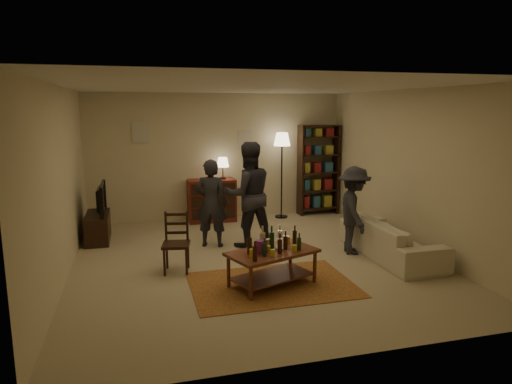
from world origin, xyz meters
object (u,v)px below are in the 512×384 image
object	(u,v)px
dresser	(212,199)
dining_chair	(176,240)
tv_stand	(98,220)
coffee_table	(272,255)
person_left	(211,203)
person_right	(248,195)
person_by_sofa	(354,210)
floor_lamp	(282,145)
sofa	(391,239)
bookshelf	(318,169)

from	to	relation	value
dresser	dining_chair	bearing A→B (deg)	-109.56
dining_chair	tv_stand	size ratio (longest dim) A/B	0.85
coffee_table	person_left	bearing A→B (deg)	103.86
tv_stand	dresser	world-z (taller)	dresser
person_right	person_by_sofa	xyz separation A→B (m)	(1.58, -0.84, -0.19)
dresser	floor_lamp	distance (m)	1.90
floor_lamp	person_right	xyz separation A→B (m)	(-1.22, -1.86, -0.68)
dresser	sofa	bearing A→B (deg)	-52.46
floor_lamp	bookshelf	bearing A→B (deg)	8.16
person_left	coffee_table	bearing A→B (deg)	123.50
floor_lamp	tv_stand	bearing A→B (deg)	-167.34
person_left	person_by_sofa	distance (m)	2.42
person_left	sofa	bearing A→B (deg)	173.32
dining_chair	person_right	distance (m)	1.69
dining_chair	person_by_sofa	world-z (taller)	person_by_sofa
dining_chair	floor_lamp	world-z (taller)	floor_lamp
dining_chair	person_right	bearing A→B (deg)	46.08
dining_chair	sofa	world-z (taller)	dining_chair
tv_stand	dresser	xyz separation A→B (m)	(2.25, 0.91, 0.09)
sofa	person_by_sofa	distance (m)	0.74
sofa	floor_lamp	bearing A→B (deg)	15.76
tv_stand	person_by_sofa	size ratio (longest dim) A/B	0.73
coffee_table	person_right	bearing A→B (deg)	85.92
tv_stand	sofa	world-z (taller)	tv_stand
sofa	person_left	bearing A→B (deg)	63.68
floor_lamp	sofa	xyz separation A→B (m)	(0.86, -3.05, -1.29)
tv_stand	person_right	size ratio (longest dim) A/B	0.58
sofa	coffee_table	bearing A→B (deg)	106.61
dresser	bookshelf	world-z (taller)	bookshelf
coffee_table	person_by_sofa	bearing A→B (deg)	30.47
coffee_table	person_left	world-z (taller)	person_left
tv_stand	sofa	size ratio (longest dim) A/B	0.51
floor_lamp	person_right	distance (m)	2.32
bookshelf	sofa	world-z (taller)	bookshelf
floor_lamp	dresser	bearing A→B (deg)	177.63
sofa	person_right	size ratio (longest dim) A/B	1.14
floor_lamp	person_left	xyz separation A→B (m)	(-1.84, -1.71, -0.82)
coffee_table	person_left	xyz separation A→B (m)	(-0.49, 2.00, 0.34)
sofa	person_by_sofa	size ratio (longest dim) A/B	1.43
dining_chair	dresser	size ratio (longest dim) A/B	0.66
floor_lamp	person_right	world-z (taller)	floor_lamp
person_right	coffee_table	bearing A→B (deg)	82.05
tv_stand	person_right	world-z (taller)	person_right
person_by_sofa	sofa	bearing A→B (deg)	-111.69
dining_chair	bookshelf	distance (m)	4.57
dresser	person_right	xyz separation A→B (m)	(0.31, -1.92, 0.44)
floor_lamp	person_by_sofa	bearing A→B (deg)	-82.40
bookshelf	floor_lamp	xyz separation A→B (m)	(-0.91, -0.13, 0.56)
coffee_table	person_left	distance (m)	2.09
dining_chair	person_by_sofa	size ratio (longest dim) A/B	0.62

